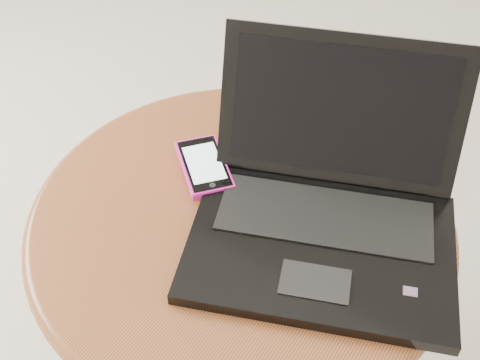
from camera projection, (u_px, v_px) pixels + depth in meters
The scene contains 4 objects.
table at pixel (240, 258), 1.02m from camera, with size 0.66×0.66×0.53m.
laptop at pixel (326, 206), 0.89m from camera, with size 0.48×0.47×0.23m.
phone_black at pixel (222, 166), 1.01m from camera, with size 0.13×0.13×0.01m.
phone_pink at pixel (204, 166), 0.99m from camera, with size 0.14×0.14×0.02m.
Camera 1 is at (0.36, -0.65, 1.23)m, focal length 45.93 mm.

